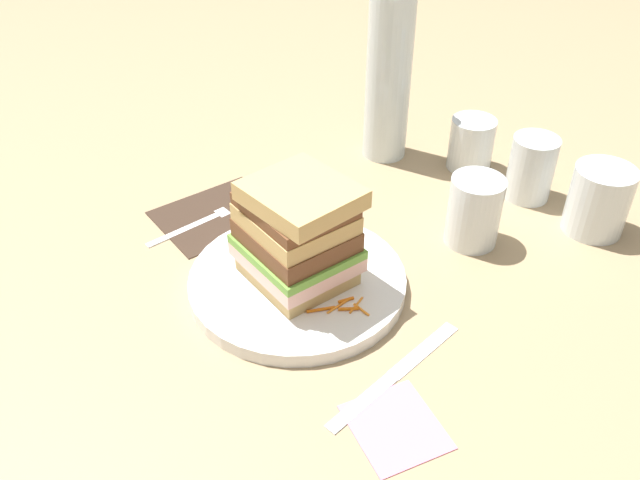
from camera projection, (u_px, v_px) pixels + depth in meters
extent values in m
plane|color=#9E8460|center=(298.00, 287.00, 0.81)|extent=(3.00, 3.00, 0.00)
cylinder|color=white|center=(301.00, 283.00, 0.80)|extent=(0.26, 0.26, 0.02)
cube|color=tan|center=(301.00, 270.00, 0.79)|extent=(0.12, 0.11, 0.02)
cube|color=beige|center=(301.00, 257.00, 0.78)|extent=(0.13, 0.12, 0.02)
cube|color=#6BA83D|center=(300.00, 247.00, 0.77)|extent=(0.13, 0.12, 0.01)
cube|color=brown|center=(300.00, 235.00, 0.76)|extent=(0.12, 0.11, 0.02)
cube|color=tan|center=(300.00, 219.00, 0.75)|extent=(0.12, 0.11, 0.02)
cube|color=brown|center=(299.00, 206.00, 0.73)|extent=(0.12, 0.11, 0.01)
cube|color=tan|center=(304.00, 193.00, 0.72)|extent=(0.11, 0.10, 0.02)
cylinder|color=orange|center=(264.00, 255.00, 0.83)|extent=(0.03, 0.02, 0.00)
cylinder|color=orange|center=(259.00, 236.00, 0.86)|extent=(0.02, 0.01, 0.00)
cylinder|color=orange|center=(253.00, 246.00, 0.84)|extent=(0.03, 0.01, 0.00)
cylinder|color=orange|center=(274.00, 238.00, 0.85)|extent=(0.00, 0.02, 0.00)
cylinder|color=orange|center=(262.00, 247.00, 0.84)|extent=(0.03, 0.02, 0.00)
cylinder|color=orange|center=(277.00, 246.00, 0.84)|extent=(0.01, 0.03, 0.00)
cylinder|color=orange|center=(261.00, 238.00, 0.85)|extent=(0.02, 0.01, 0.00)
cylinder|color=orange|center=(271.00, 252.00, 0.83)|extent=(0.02, 0.03, 0.00)
cylinder|color=orange|center=(268.00, 244.00, 0.84)|extent=(0.02, 0.03, 0.00)
cylinder|color=orange|center=(339.00, 306.00, 0.75)|extent=(0.00, 0.03, 0.00)
cylinder|color=orange|center=(361.00, 310.00, 0.75)|extent=(0.02, 0.00, 0.00)
cylinder|color=orange|center=(321.00, 309.00, 0.75)|extent=(0.02, 0.03, 0.00)
cylinder|color=orange|center=(348.00, 309.00, 0.75)|extent=(0.02, 0.02, 0.00)
cylinder|color=orange|center=(346.00, 300.00, 0.76)|extent=(0.01, 0.02, 0.00)
cylinder|color=orange|center=(356.00, 305.00, 0.75)|extent=(0.01, 0.03, 0.00)
cube|color=#38281E|center=(218.00, 214.00, 0.93)|extent=(0.14, 0.17, 0.00)
cube|color=silver|center=(183.00, 228.00, 0.90)|extent=(0.01, 0.11, 0.00)
cube|color=silver|center=(222.00, 210.00, 0.93)|extent=(0.02, 0.02, 0.00)
cylinder|color=silver|center=(242.00, 206.00, 0.94)|extent=(0.00, 0.04, 0.00)
cylinder|color=silver|center=(240.00, 204.00, 0.94)|extent=(0.00, 0.04, 0.00)
cylinder|color=silver|center=(238.00, 202.00, 0.95)|extent=(0.00, 0.04, 0.00)
cylinder|color=silver|center=(235.00, 200.00, 0.95)|extent=(0.00, 0.04, 0.00)
cube|color=silver|center=(362.00, 402.00, 0.67)|extent=(0.02, 0.10, 0.00)
cube|color=silver|center=(424.00, 350.00, 0.72)|extent=(0.02, 0.11, 0.00)
cylinder|color=white|center=(474.00, 211.00, 0.86)|extent=(0.07, 0.07, 0.09)
cylinder|color=orange|center=(473.00, 220.00, 0.86)|extent=(0.06, 0.06, 0.06)
cylinder|color=silver|center=(388.00, 79.00, 0.99)|extent=(0.07, 0.07, 0.25)
cylinder|color=silver|center=(531.00, 168.00, 0.94)|extent=(0.06, 0.06, 0.09)
cylinder|color=silver|center=(471.00, 144.00, 1.01)|extent=(0.07, 0.07, 0.08)
cylinder|color=silver|center=(599.00, 200.00, 0.88)|extent=(0.08, 0.08, 0.09)
cube|color=pink|center=(396.00, 426.00, 0.64)|extent=(0.11, 0.10, 0.00)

